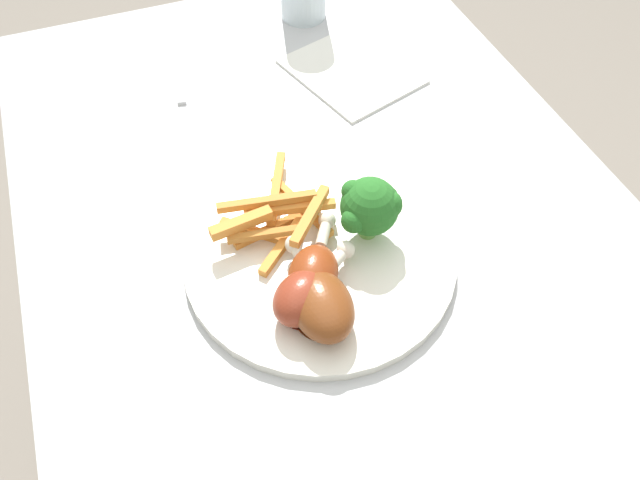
{
  "coord_description": "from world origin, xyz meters",
  "views": [
    {
      "loc": [
        -0.46,
        0.18,
        1.3
      ],
      "look_at": [
        -0.08,
        0.03,
        0.79
      ],
      "focal_mm": 35.66,
      "sensor_mm": 36.0,
      "label": 1
    }
  ],
  "objects_px": {
    "broccoli_floret_front": "(371,207)",
    "chicken_drumstick_extra": "(320,303)",
    "carrot_fries_pile": "(278,216)",
    "chicken_drumstick_far": "(305,295)",
    "dining_table": "(323,268)",
    "dinner_plate": "(320,255)",
    "chicken_drumstick_near": "(314,271)",
    "fork": "(180,61)"
  },
  "relations": [
    {
      "from": "dinner_plate",
      "to": "chicken_drumstick_far",
      "type": "height_order",
      "value": "chicken_drumstick_far"
    },
    {
      "from": "carrot_fries_pile",
      "to": "chicken_drumstick_far",
      "type": "bearing_deg",
      "value": 175.92
    },
    {
      "from": "dinner_plate",
      "to": "dining_table",
      "type": "bearing_deg",
      "value": -23.43
    },
    {
      "from": "carrot_fries_pile",
      "to": "chicken_drumstick_extra",
      "type": "relative_size",
      "value": 1.16
    },
    {
      "from": "dining_table",
      "to": "chicken_drumstick_far",
      "type": "relative_size",
      "value": 8.33
    },
    {
      "from": "chicken_drumstick_near",
      "to": "chicken_drumstick_extra",
      "type": "relative_size",
      "value": 0.87
    },
    {
      "from": "dinner_plate",
      "to": "chicken_drumstick_near",
      "type": "bearing_deg",
      "value": 150.68
    },
    {
      "from": "carrot_fries_pile",
      "to": "chicken_drumstick_near",
      "type": "relative_size",
      "value": 1.34
    },
    {
      "from": "fork",
      "to": "chicken_drumstick_near",
      "type": "bearing_deg",
      "value": 16.92
    },
    {
      "from": "chicken_drumstick_near",
      "to": "fork",
      "type": "xyz_separation_m",
      "value": [
        0.43,
        0.04,
        -0.03
      ]
    },
    {
      "from": "dining_table",
      "to": "chicken_drumstick_extra",
      "type": "height_order",
      "value": "chicken_drumstick_extra"
    },
    {
      "from": "dining_table",
      "to": "broccoli_floret_front",
      "type": "height_order",
      "value": "broccoli_floret_front"
    },
    {
      "from": "broccoli_floret_front",
      "to": "carrot_fries_pile",
      "type": "bearing_deg",
      "value": 63.44
    },
    {
      "from": "dining_table",
      "to": "chicken_drumstick_near",
      "type": "height_order",
      "value": "chicken_drumstick_near"
    },
    {
      "from": "chicken_drumstick_near",
      "to": "chicken_drumstick_extra",
      "type": "height_order",
      "value": "chicken_drumstick_extra"
    },
    {
      "from": "carrot_fries_pile",
      "to": "chicken_drumstick_far",
      "type": "xyz_separation_m",
      "value": [
        -0.11,
        0.01,
        0.0
      ]
    },
    {
      "from": "dinner_plate",
      "to": "carrot_fries_pile",
      "type": "xyz_separation_m",
      "value": [
        0.05,
        0.03,
        0.02
      ]
    },
    {
      "from": "carrot_fries_pile",
      "to": "chicken_drumstick_near",
      "type": "height_order",
      "value": "chicken_drumstick_near"
    },
    {
      "from": "dinner_plate",
      "to": "chicken_drumstick_far",
      "type": "relative_size",
      "value": 2.55
    },
    {
      "from": "dinner_plate",
      "to": "chicken_drumstick_far",
      "type": "distance_m",
      "value": 0.08
    },
    {
      "from": "dining_table",
      "to": "carrot_fries_pile",
      "type": "distance_m",
      "value": 0.18
    },
    {
      "from": "dinner_plate",
      "to": "chicken_drumstick_near",
      "type": "distance_m",
      "value": 0.05
    },
    {
      "from": "dining_table",
      "to": "dinner_plate",
      "type": "bearing_deg",
      "value": 156.57
    },
    {
      "from": "broccoli_floret_front",
      "to": "chicken_drumstick_far",
      "type": "xyz_separation_m",
      "value": [
        -0.06,
        0.1,
        -0.02
      ]
    },
    {
      "from": "carrot_fries_pile",
      "to": "chicken_drumstick_extra",
      "type": "xyz_separation_m",
      "value": [
        -0.12,
        -0.0,
        0.0
      ]
    },
    {
      "from": "broccoli_floret_front",
      "to": "chicken_drumstick_extra",
      "type": "xyz_separation_m",
      "value": [
        -0.08,
        0.09,
        -0.02
      ]
    },
    {
      "from": "dinner_plate",
      "to": "broccoli_floret_front",
      "type": "distance_m",
      "value": 0.08
    },
    {
      "from": "chicken_drumstick_near",
      "to": "chicken_drumstick_far",
      "type": "height_order",
      "value": "chicken_drumstick_far"
    },
    {
      "from": "dining_table",
      "to": "chicken_drumstick_extra",
      "type": "relative_size",
      "value": 7.13
    },
    {
      "from": "dining_table",
      "to": "chicken_drumstick_extra",
      "type": "distance_m",
      "value": 0.24
    },
    {
      "from": "dining_table",
      "to": "fork",
      "type": "height_order",
      "value": "fork"
    },
    {
      "from": "chicken_drumstick_near",
      "to": "chicken_drumstick_far",
      "type": "relative_size",
      "value": 1.01
    },
    {
      "from": "broccoli_floret_front",
      "to": "carrot_fries_pile",
      "type": "xyz_separation_m",
      "value": [
        0.04,
        0.09,
        -0.03
      ]
    },
    {
      "from": "chicken_drumstick_extra",
      "to": "fork",
      "type": "distance_m",
      "value": 0.47
    },
    {
      "from": "dining_table",
      "to": "chicken_drumstick_far",
      "type": "xyz_separation_m",
      "value": [
        -0.14,
        0.07,
        0.17
      ]
    },
    {
      "from": "carrot_fries_pile",
      "to": "chicken_drumstick_near",
      "type": "xyz_separation_m",
      "value": [
        -0.08,
        -0.01,
        0.0
      ]
    },
    {
      "from": "dinner_plate",
      "to": "carrot_fries_pile",
      "type": "distance_m",
      "value": 0.06
    },
    {
      "from": "dinner_plate",
      "to": "fork",
      "type": "relative_size",
      "value": 1.53
    },
    {
      "from": "dining_table",
      "to": "chicken_drumstick_near",
      "type": "xyz_separation_m",
      "value": [
        -0.11,
        0.05,
        0.17
      ]
    },
    {
      "from": "broccoli_floret_front",
      "to": "chicken_drumstick_extra",
      "type": "height_order",
      "value": "broccoli_floret_front"
    },
    {
      "from": "dinner_plate",
      "to": "chicken_drumstick_near",
      "type": "height_order",
      "value": "chicken_drumstick_near"
    },
    {
      "from": "dining_table",
      "to": "broccoli_floret_front",
      "type": "xyz_separation_m",
      "value": [
        -0.08,
        -0.02,
        0.19
      ]
    }
  ]
}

